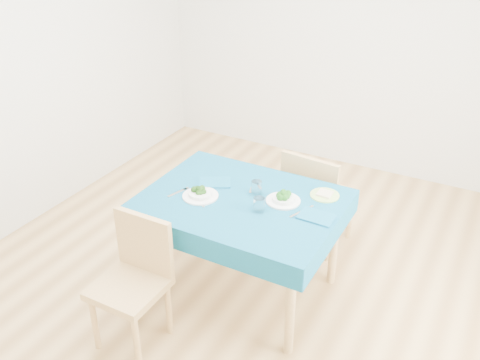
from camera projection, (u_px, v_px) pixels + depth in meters
The scene contains 16 objects.
room_shell at pixel (240, 110), 3.34m from camera, with size 4.02×4.52×2.73m.
table at pixel (241, 246), 3.72m from camera, with size 1.30×0.99×0.76m, color navy.
chair_near at pixel (127, 277), 3.22m from camera, with size 0.41×0.45×1.02m, color tan.
chair_far at pixel (321, 179), 4.15m from camera, with size 0.47×0.51×1.17m, color tan.
bowl_near at pixel (200, 192), 3.55m from camera, with size 0.24×0.24×0.07m, color white, non-canonical shape.
bowl_far at pixel (283, 197), 3.50m from camera, with size 0.23×0.23×0.07m, color white, non-canonical shape.
fork_near at pixel (177, 193), 3.61m from camera, with size 0.02×0.16×0.00m, color silver.
knife_near at pixel (207, 199), 3.54m from camera, with size 0.02×0.21×0.00m, color silver.
fork_far at pixel (252, 187), 3.68m from camera, with size 0.02×0.16×0.00m, color silver.
knife_far at pixel (302, 211), 3.40m from camera, with size 0.02×0.21×0.00m, color silver.
napkin_near at pixel (215, 183), 3.73m from camera, with size 0.22×0.15×0.01m, color #0E5476.
napkin_far at pixel (317, 217), 3.34m from camera, with size 0.22×0.15×0.01m, color #0E5476.
tumbler_center at pixel (257, 187), 3.59m from camera, with size 0.07×0.07×0.09m, color white.
tumbler_side at pixel (259, 205), 3.39m from camera, with size 0.07×0.07×0.10m, color white.
side_plate at pixel (325, 195), 3.58m from camera, with size 0.20×0.20×0.01m, color #A3D266.
bread_slice at pixel (325, 194), 3.57m from camera, with size 0.10×0.10×0.01m, color beige.
Camera 1 is at (1.50, -2.76, 2.57)m, focal length 40.00 mm.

